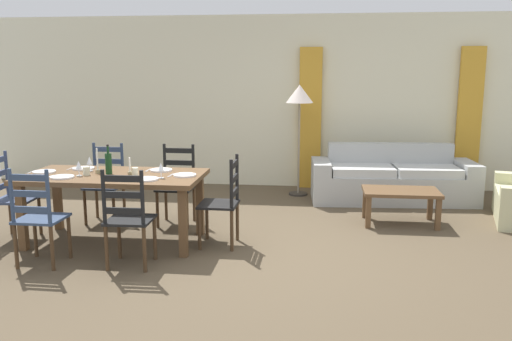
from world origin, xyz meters
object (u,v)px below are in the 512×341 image
Objects in this scene: dining_chair_far_left at (106,183)px; coffee_cup_secondary at (86,171)px; dining_chair_head_east at (224,202)px; coffee_table at (401,195)px; standing_lamp at (300,101)px; wine_glass_near_left at (79,166)px; couch at (392,180)px; dining_chair_far_right at (177,185)px; dining_chair_head_west at (11,197)px; wine_glass_far_left at (89,161)px; wine_glass_near_right at (161,168)px; dining_chair_near_left at (38,217)px; dining_table at (114,182)px; dining_chair_near_right at (128,218)px; coffee_cup_primary at (135,172)px; wine_bottle at (108,163)px.

dining_chair_far_left is 10.67× the size of coffee_cup_secondary.
dining_chair_head_east is 2.25m from coffee_table.
dining_chair_far_left is 0.59× the size of standing_lamp.
coffee_cup_secondary is at bearing 37.15° from wine_glass_near_left.
dining_chair_far_right is at bearing -151.25° from couch.
standing_lamp is (2.20, 2.61, 0.55)m from wine_glass_near_left.
wine_glass_far_left is (0.85, 0.18, 0.38)m from dining_chair_head_west.
coffee_cup_secondary is (-0.73, -0.87, 0.32)m from dining_chair_far_right.
dining_chair_far_left and dining_chair_far_right have the same top height.
couch is at bearing 42.60° from wine_glass_near_right.
dining_chair_near_left is 10.67× the size of coffee_cup_secondary.
dining_table is 0.85m from dining_chair_near_right.
wine_glass_near_right is 0.18× the size of coffee_table.
dining_table is at bearing -178.84° from dining_chair_head_east.
dining_table is at bearing 120.09° from dining_chair_near_right.
dining_table is 0.41m from wine_glass_far_left.
dining_chair_near_right is at bearing -105.11° from wine_glass_near_right.
dining_chair_far_left is 1.42m from wine_glass_near_right.
wine_glass_near_right reaches higher than coffee_cup_secondary.
wine_glass_far_left is 1.79× the size of coffee_cup_primary.
standing_lamp reaches higher than wine_glass_near_right.
coffee_cup_primary is (0.27, -0.07, 0.13)m from dining_table.
wine_bottle reaches higher than coffee_cup_secondary.
dining_chair_head_east is 1.30m from wine_bottle.
dining_chair_near_right is 4.12m from couch.
standing_lamp reaches higher than dining_chair_head_east.
dining_chair_far_right is 0.41× the size of couch.
wine_glass_far_left is (-0.90, 0.29, 0.00)m from wine_glass_near_right.
dining_chair_far_right is 2.72m from coffee_table.
wine_glass_far_left is at bearing -148.80° from couch.
dining_chair_far_right is 1.07× the size of coffee_table.
dining_chair_head_west is 1.00× the size of dining_chair_head_east.
dining_chair_near_right is 1.07× the size of coffee_table.
dining_chair_far_left is (-0.42, 0.79, -0.19)m from dining_table.
dining_chair_near_right and dining_chair_head_west have the same top height.
dining_chair_head_east is 5.96× the size of wine_glass_near_left.
coffee_cup_secondary is (0.91, -0.05, 0.32)m from dining_chair_head_west.
dining_chair_near_left is at bearing -120.36° from dining_chair_far_right.
dining_chair_near_left is 0.41× the size of couch.
dining_chair_far_right is 1.01m from wine_glass_near_right.
coffee_table is at bearing -47.28° from standing_lamp.
wine_glass_near_left is 0.07× the size of couch.
dining_chair_near_left is 1.00× the size of dining_chair_near_right.
dining_chair_near_left reaches higher than coffee_table.
dining_chair_far_left is at bearing -143.69° from standing_lamp.
wine_glass_near_right is at bearing -14.21° from wine_bottle.
dining_chair_far_right is at bearing 133.04° from dining_chair_head_east.
dining_chair_near_right is at bearing -38.50° from wine_glass_near_left.
wine_glass_near_left is (0.12, 0.65, 0.38)m from dining_chair_near_left.
dining_chair_head_west is at bearing 178.39° from coffee_cup_primary.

